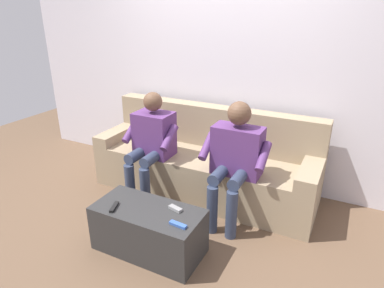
# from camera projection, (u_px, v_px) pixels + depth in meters

# --- Properties ---
(ground_plane) EXTENTS (8.00, 8.00, 0.00)m
(ground_plane) POSITION_uv_depth(u_px,v_px,m) (172.00, 226.00, 3.11)
(ground_plane) COLOR brown
(back_wall) EXTENTS (5.26, 0.06, 2.61)m
(back_wall) POSITION_uv_depth(u_px,v_px,m) (225.00, 64.00, 3.60)
(back_wall) COLOR silver
(back_wall) RESTS_ON ground
(couch) EXTENTS (2.34, 0.74, 0.90)m
(couch) POSITION_uv_depth(u_px,v_px,m) (206.00, 164.00, 3.60)
(couch) COLOR #9E896B
(couch) RESTS_ON ground
(coffee_table) EXTENTS (0.89, 0.43, 0.39)m
(coffee_table) POSITION_uv_depth(u_px,v_px,m) (149.00, 230.00, 2.74)
(coffee_table) COLOR #2D2D2D
(coffee_table) RESTS_ON ground
(person_left_seated) EXTENTS (0.60, 0.49, 1.13)m
(person_left_seated) POSITION_uv_depth(u_px,v_px,m) (235.00, 156.00, 2.98)
(person_left_seated) COLOR #5B3370
(person_left_seated) RESTS_ON ground
(person_right_seated) EXTENTS (0.53, 0.52, 1.11)m
(person_right_seated) POSITION_uv_depth(u_px,v_px,m) (151.00, 140.00, 3.38)
(person_right_seated) COLOR #5B3370
(person_right_seated) RESTS_ON ground
(remote_gray) EXTENTS (0.12, 0.07, 0.02)m
(remote_gray) POSITION_uv_depth(u_px,v_px,m) (175.00, 209.00, 2.65)
(remote_gray) COLOR gray
(remote_gray) RESTS_ON coffee_table
(remote_black) EXTENTS (0.08, 0.14, 0.02)m
(remote_black) POSITION_uv_depth(u_px,v_px,m) (114.00, 207.00, 2.67)
(remote_black) COLOR black
(remote_black) RESTS_ON coffee_table
(remote_blue) EXTENTS (0.14, 0.05, 0.02)m
(remote_blue) POSITION_uv_depth(u_px,v_px,m) (178.00, 225.00, 2.45)
(remote_blue) COLOR #3860B7
(remote_blue) RESTS_ON coffee_table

